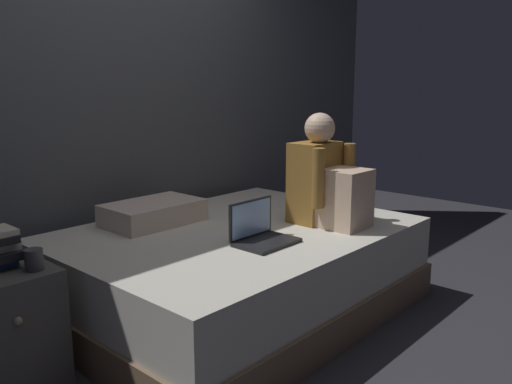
% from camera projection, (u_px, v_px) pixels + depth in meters
% --- Properties ---
extents(ground_plane, '(8.00, 8.00, 0.00)m').
position_uv_depth(ground_plane, '(253.00, 337.00, 2.77)').
color(ground_plane, '#2D2D33').
extents(wall_back, '(5.60, 0.10, 2.70)m').
position_uv_depth(wall_back, '(112.00, 80.00, 3.29)').
color(wall_back, '#4C4F54').
rests_on(wall_back, ground_plane).
extents(bed, '(2.00, 1.50, 0.50)m').
position_uv_depth(bed, '(238.00, 270.00, 3.06)').
color(bed, '#7A6047').
rests_on(bed, ground_plane).
extents(person_sitting, '(0.39, 0.44, 0.66)m').
position_uv_depth(person_sitting, '(327.00, 182.00, 3.07)').
color(person_sitting, olive).
rests_on(person_sitting, bed).
extents(laptop, '(0.32, 0.23, 0.22)m').
position_uv_depth(laptop, '(260.00, 232.00, 2.72)').
color(laptop, black).
rests_on(laptop, bed).
extents(pillow, '(0.56, 0.36, 0.13)m').
position_uv_depth(pillow, '(153.00, 213.00, 3.11)').
color(pillow, beige).
rests_on(pillow, bed).
extents(mug, '(0.08, 0.08, 0.09)m').
position_uv_depth(mug, '(34.00, 260.00, 2.18)').
color(mug, '#3D3D42').
rests_on(mug, nightstand).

